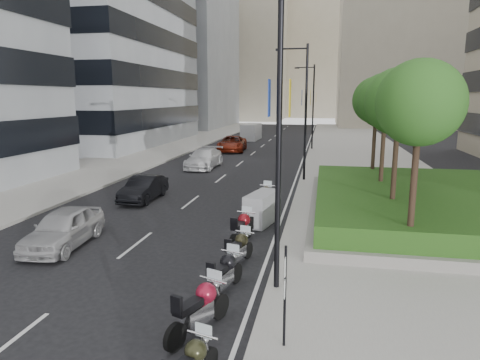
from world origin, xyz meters
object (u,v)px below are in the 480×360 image
(delivery_van, at_px, (251,133))
(motorcycle_3, at_px, (238,249))
(motorcycle_2, at_px, (224,273))
(lamp_post_1, at_px, (304,106))
(lamp_post_0, at_px, (274,118))
(lamp_post_2, at_px, (312,103))
(car_b, at_px, (144,188))
(motorcycle_4, at_px, (242,228))
(parking_sign, at_px, (285,291))
(car_d, at_px, (232,144))
(car_c, at_px, (204,158))
(car_a, at_px, (64,228))
(motorcycle_6, at_px, (265,198))
(motorcycle_1, at_px, (200,308))
(motorcycle_5, at_px, (262,208))

(delivery_van, bearing_deg, motorcycle_3, -78.00)
(motorcycle_2, height_order, delivery_van, delivery_van)
(lamp_post_1, bearing_deg, lamp_post_0, -90.00)
(lamp_post_2, height_order, delivery_van, lamp_post_2)
(lamp_post_2, distance_m, car_b, 26.78)
(lamp_post_2, bearing_deg, motorcycle_2, -92.15)
(motorcycle_4, height_order, delivery_van, delivery_van)
(parking_sign, bearing_deg, lamp_post_2, 90.99)
(lamp_post_0, height_order, delivery_van, lamp_post_0)
(car_b, xyz_separation_m, car_d, (0.22, 22.36, 0.13))
(motorcycle_3, relative_size, car_b, 0.51)
(motorcycle_4, distance_m, car_c, 18.54)
(motorcycle_2, distance_m, car_c, 22.69)
(lamp_post_0, relative_size, lamp_post_1, 1.00)
(car_a, bearing_deg, motorcycle_6, 40.36)
(motorcycle_2, bearing_deg, lamp_post_2, 13.16)
(parking_sign, xyz_separation_m, car_b, (-8.97, 12.93, -0.79))
(motorcycle_4, xyz_separation_m, car_d, (-6.47, 28.38, 0.18))
(motorcycle_2, distance_m, car_b, 12.45)
(motorcycle_2, height_order, motorcycle_4, motorcycle_4)
(car_a, relative_size, car_d, 0.74)
(lamp_post_0, bearing_deg, car_b, 129.96)
(motorcycle_2, distance_m, delivery_van, 45.70)
(motorcycle_1, height_order, car_c, car_c)
(motorcycle_1, distance_m, delivery_van, 47.89)
(parking_sign, height_order, motorcycle_5, parking_sign)
(motorcycle_5, height_order, car_d, car_d)
(motorcycle_4, bearing_deg, car_b, 57.81)
(motorcycle_2, height_order, motorcycle_5, motorcycle_5)
(parking_sign, height_order, car_a, parking_sign)
(motorcycle_1, height_order, motorcycle_4, motorcycle_1)
(motorcycle_3, xyz_separation_m, car_d, (-6.77, 30.55, 0.24))
(delivery_van, bearing_deg, motorcycle_2, -78.42)
(motorcycle_2, distance_m, car_a, 7.43)
(lamp_post_1, xyz_separation_m, car_c, (-8.06, 4.29, -4.29))
(lamp_post_1, height_order, car_a, lamp_post_1)
(delivery_van, bearing_deg, car_c, -86.73)
(lamp_post_0, height_order, motorcycle_5, lamp_post_0)
(parking_sign, relative_size, car_d, 0.43)
(lamp_post_1, bearing_deg, lamp_post_2, 90.00)
(motorcycle_2, xyz_separation_m, car_c, (-6.73, 21.67, 0.18))
(motorcycle_3, bearing_deg, motorcycle_4, 23.54)
(lamp_post_1, bearing_deg, car_a, -119.33)
(motorcycle_6, distance_m, car_d, 24.12)
(motorcycle_3, xyz_separation_m, car_b, (-6.99, 8.19, 0.10))
(motorcycle_2, xyz_separation_m, motorcycle_3, (-0.00, 2.12, -0.03))
(parking_sign, bearing_deg, delivery_van, 100.50)
(car_c, bearing_deg, motorcycle_5, -63.98)
(parking_sign, xyz_separation_m, car_a, (-8.91, 5.32, -0.72))
(parking_sign, distance_m, car_a, 10.40)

